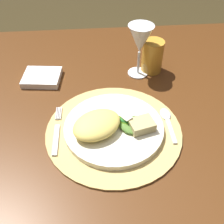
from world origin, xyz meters
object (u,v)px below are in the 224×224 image
(dinner_plate, at_px, (114,128))
(napkin, at_px, (42,77))
(dining_table, at_px, (88,152))
(wine_glass, at_px, (140,41))
(fork, at_px, (57,132))
(amber_tumbler, at_px, (152,56))
(spoon, at_px, (167,119))

(dinner_plate, bearing_deg, napkin, 130.50)
(dining_table, distance_m, wine_glass, 0.37)
(wine_glass, bearing_deg, fork, -134.99)
(amber_tumbler, bearing_deg, spoon, -90.78)
(spoon, bearing_deg, amber_tumbler, 89.22)
(amber_tumbler, bearing_deg, dining_table, -139.10)
(spoon, bearing_deg, dinner_plate, -170.19)
(fork, height_order, wine_glass, wine_glass)
(napkin, distance_m, wine_glass, 0.32)
(dining_table, relative_size, spoon, 10.47)
(dining_table, xyz_separation_m, napkin, (-0.13, 0.16, 0.17))
(dining_table, bearing_deg, spoon, -11.76)
(spoon, xyz_separation_m, napkin, (-0.34, 0.21, 0.00))
(napkin, relative_size, amber_tumbler, 1.08)
(wine_glass, relative_size, amber_tumbler, 1.58)
(amber_tumbler, bearing_deg, fork, -138.16)
(wine_glass, bearing_deg, spoon, -79.05)
(dinner_plate, height_order, napkin, dinner_plate)
(spoon, height_order, wine_glass, wine_glass)
(fork, relative_size, spoon, 1.32)
(dining_table, height_order, fork, fork)
(napkin, bearing_deg, dinner_plate, -49.50)
(wine_glass, bearing_deg, amber_tumbler, 18.79)
(wine_glass, xyz_separation_m, amber_tumbler, (0.05, 0.02, -0.06))
(napkin, xyz_separation_m, amber_tumbler, (0.34, 0.02, 0.04))
(dinner_plate, relative_size, spoon, 1.98)
(napkin, bearing_deg, wine_glass, 1.67)
(napkin, bearing_deg, fork, -75.71)
(fork, xyz_separation_m, napkin, (-0.06, 0.23, 0.00))
(spoon, relative_size, napkin, 1.13)
(fork, distance_m, spoon, 0.28)
(spoon, relative_size, wine_glass, 0.77)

